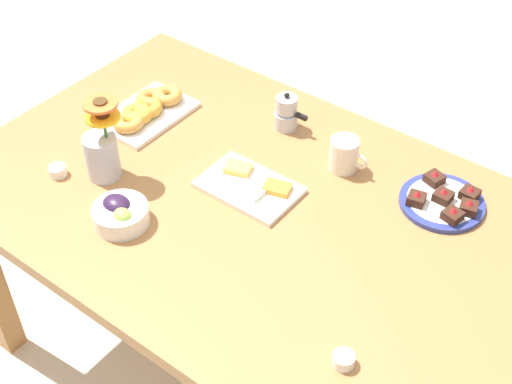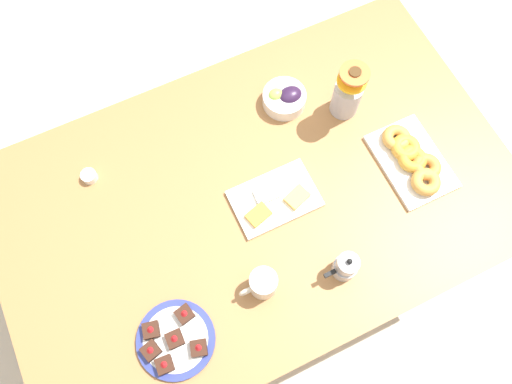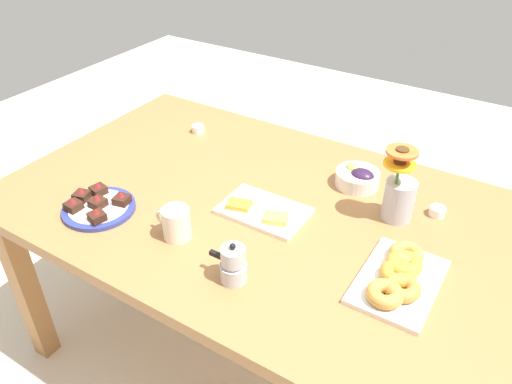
# 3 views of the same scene
# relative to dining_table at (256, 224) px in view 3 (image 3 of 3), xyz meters

# --- Properties ---
(ground_plane) EXTENTS (6.00, 6.00, 0.00)m
(ground_plane) POSITION_rel_dining_table_xyz_m (0.00, 0.00, -0.65)
(ground_plane) COLOR beige
(dining_table) EXTENTS (1.60, 1.00, 0.74)m
(dining_table) POSITION_rel_dining_table_xyz_m (0.00, 0.00, 0.00)
(dining_table) COLOR #9E6B3D
(dining_table) RESTS_ON ground_plane
(coffee_mug) EXTENTS (0.11, 0.08, 0.09)m
(coffee_mug) POSITION_rel_dining_table_xyz_m (0.10, 0.26, 0.13)
(coffee_mug) COLOR silver
(coffee_mug) RESTS_ON dining_table
(grape_bowl) EXTENTS (0.14, 0.14, 0.07)m
(grape_bowl) POSITION_rel_dining_table_xyz_m (-0.23, -0.26, 0.12)
(grape_bowl) COLOR white
(grape_bowl) RESTS_ON dining_table
(cheese_platter) EXTENTS (0.26, 0.17, 0.03)m
(cheese_platter) POSITION_rel_dining_table_xyz_m (-0.05, 0.04, 0.10)
(cheese_platter) COLOR white
(cheese_platter) RESTS_ON dining_table
(croissant_platter) EXTENTS (0.19, 0.29, 0.05)m
(croissant_platter) POSITION_rel_dining_table_xyz_m (-0.49, 0.11, 0.11)
(croissant_platter) COLOR white
(croissant_platter) RESTS_ON dining_table
(jam_cup_honey) EXTENTS (0.05, 0.05, 0.03)m
(jam_cup_honey) POSITION_rel_dining_table_xyz_m (0.44, -0.28, 0.10)
(jam_cup_honey) COLOR white
(jam_cup_honey) RESTS_ON dining_table
(jam_cup_berry) EXTENTS (0.05, 0.05, 0.03)m
(jam_cup_berry) POSITION_rel_dining_table_xyz_m (-0.50, -0.23, 0.10)
(jam_cup_berry) COLOR white
(jam_cup_berry) RESTS_ON dining_table
(dessert_plate) EXTENTS (0.22, 0.22, 0.05)m
(dessert_plate) POSITION_rel_dining_table_xyz_m (0.39, 0.29, 0.10)
(dessert_plate) COLOR navy
(dessert_plate) RESTS_ON dining_table
(flower_vase) EXTENTS (0.10, 0.11, 0.24)m
(flower_vase) POSITION_rel_dining_table_xyz_m (-0.39, -0.16, 0.17)
(flower_vase) COLOR #B2B2BC
(flower_vase) RESTS_ON dining_table
(moka_pot) EXTENTS (0.11, 0.07, 0.12)m
(moka_pot) POSITION_rel_dining_table_xyz_m (-0.13, 0.32, 0.13)
(moka_pot) COLOR #B7B7BC
(moka_pot) RESTS_ON dining_table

